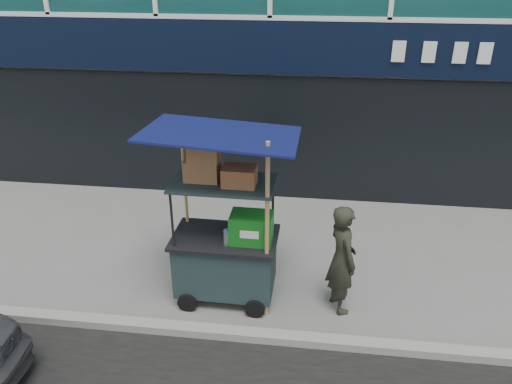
# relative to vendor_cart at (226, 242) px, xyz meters

# --- Properties ---
(ground) EXTENTS (80.00, 80.00, 0.00)m
(ground) POSITION_rel_vendor_cart_xyz_m (0.23, -0.63, -0.89)
(ground) COLOR slate
(ground) RESTS_ON ground
(curb) EXTENTS (80.00, 0.18, 0.12)m
(curb) POSITION_rel_vendor_cart_xyz_m (0.23, -0.83, -0.83)
(curb) COLOR gray
(curb) RESTS_ON ground
(vendor_cart) EXTENTS (1.89, 1.35, 2.54)m
(vendor_cart) POSITION_rel_vendor_cart_xyz_m (0.00, 0.00, 0.00)
(vendor_cart) COLOR #1A2A2C
(vendor_cart) RESTS_ON ground
(vendor_man) EXTENTS (0.57, 0.67, 1.56)m
(vendor_man) POSITION_rel_vendor_cart_xyz_m (1.55, -0.05, -0.11)
(vendor_man) COLOR #27291E
(vendor_man) RESTS_ON ground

